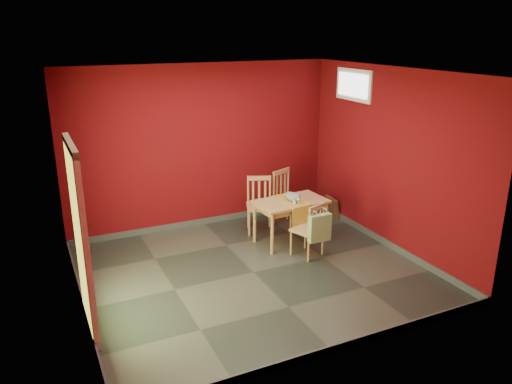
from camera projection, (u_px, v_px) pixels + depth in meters
name	position (u px, v px, depth m)	size (l,w,h in m)	color
ground	(254.00, 272.00, 6.89)	(4.50, 4.50, 0.00)	#2D342D
room_shell	(254.00, 269.00, 6.87)	(4.50, 4.50, 4.50)	#610A0F
doorway	(79.00, 235.00, 5.29)	(0.06, 1.01, 2.13)	#B7D838
window	(354.00, 85.00, 7.92)	(0.05, 0.90, 0.50)	white
outlet_plate	(287.00, 195.00, 9.15)	(0.08, 0.01, 0.12)	silver
dining_table	(291.00, 206.00, 7.70)	(1.13, 0.71, 0.68)	tan
table_runner	(294.00, 206.00, 7.60)	(0.36, 0.67, 0.33)	#B68C2F
chair_far_left	(260.00, 204.00, 8.18)	(0.55, 0.55, 0.91)	tan
chair_far_right	(287.00, 197.00, 8.43)	(0.58, 0.58, 0.95)	tan
chair_near	(310.00, 229.00, 7.27)	(0.49, 0.49, 0.83)	tan
tote_bag	(320.00, 228.00, 7.09)	(0.34, 0.20, 0.47)	#89B171
cat	(292.00, 195.00, 7.64)	(0.19, 0.37, 0.18)	slate
picture_frame	(333.00, 207.00, 8.88)	(0.14, 0.37, 0.36)	brown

